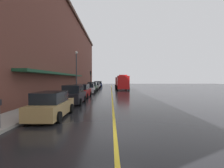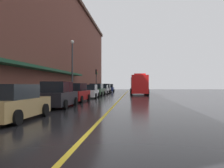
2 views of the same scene
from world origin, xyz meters
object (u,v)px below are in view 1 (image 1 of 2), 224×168
parked_car_5 (96,86)px  fire_truck (122,83)px  parked_car_2 (82,91)px  parked_car_7 (99,84)px  traffic_light_near (91,76)px  parking_meter_1 (94,84)px  parking_meter_2 (88,85)px  parking_meter_3 (74,89)px  parked_car_6 (97,85)px  parked_car_3 (89,89)px  parked_car_0 (52,105)px  street_lamp_left (76,67)px  parked_car_1 (74,95)px  parked_car_4 (93,87)px

parked_car_5 → fire_truck: (6.26, -1.71, 0.84)m
parked_car_2 → fire_truck: bearing=-20.1°
parked_car_7 → traffic_light_near: bearing=170.4°
parked_car_2 → parking_meter_1: (-1.33, 29.06, 0.24)m
parking_meter_2 → parking_meter_3: bearing=-90.0°
parked_car_6 → fire_truck: (6.40, -7.02, 0.75)m
parked_car_3 → parked_car_6: (-0.11, 17.43, 0.08)m
parked_car_0 → street_lamp_left: 17.76m
parked_car_3 → parked_car_6: parked_car_6 is taller
parked_car_1 → parked_car_6: (-0.12, 29.26, 0.00)m
parking_meter_1 → street_lamp_left: size_ratio=0.19×
parking_meter_2 → street_lamp_left: bearing=-93.3°
parked_car_4 → parked_car_3: bearing=-178.1°
parked_car_2 → street_lamp_left: 7.00m
fire_truck → parking_meter_3: size_ratio=6.65×
parking_meter_3 → parking_meter_1: bearing=90.0°
street_lamp_left → parking_meter_1: bearing=88.5°
parked_car_7 → parked_car_3: bearing=178.2°
parked_car_6 → fire_truck: size_ratio=0.48×
parked_car_0 → parked_car_4: 23.83m
street_lamp_left → parked_car_2: bearing=-71.3°
parked_car_2 → parked_car_6: (-0.00, 23.73, 0.03)m
parked_car_1 → parked_car_4: bearing=0.2°
parked_car_4 → street_lamp_left: (-1.96, -6.57, 3.56)m
parking_meter_1 → parked_car_3: bearing=-86.4°
fire_truck → parking_meter_3: (-7.73, -15.27, -0.54)m
parked_car_2 → parked_car_1: bearing=-177.9°
parked_car_7 → street_lamp_left: size_ratio=0.66×
parked_car_0 → parked_car_1: size_ratio=1.03×
parked_car_3 → parked_car_7: bearing=-1.5°
parking_meter_1 → street_lamp_left: street_lamp_left is taller
parking_meter_3 → street_lamp_left: size_ratio=0.19×
parked_car_1 → fire_truck: fire_truck is taller
parked_car_4 → parked_car_5: (0.11, 6.15, -0.08)m
parking_meter_1 → parked_car_5: bearing=-82.1°
parking_meter_2 → fire_truck: bearing=5.4°
parking_meter_3 → parked_car_4: bearing=82.8°
parked_car_1 → parking_meter_3: size_ratio=3.24×
parked_car_5 → parking_meter_2: 2.87m
parked_car_3 → parked_car_0: bearing=178.4°
traffic_light_near → fire_truck: bearing=-21.0°
parked_car_3 → parking_meter_2: parked_car_3 is taller
parked_car_2 → parking_meter_2: size_ratio=3.69×
parked_car_4 → fire_truck: 7.81m
parked_car_7 → parked_car_1: bearing=178.2°
parked_car_3 → traffic_light_near: traffic_light_near is taller
parked_car_0 → parked_car_6: (-0.11, 35.30, 0.09)m
parked_car_5 → parking_meter_3: parked_car_5 is taller
parked_car_2 → fire_truck: 17.91m
parked_car_4 → traffic_light_near: bearing=11.1°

